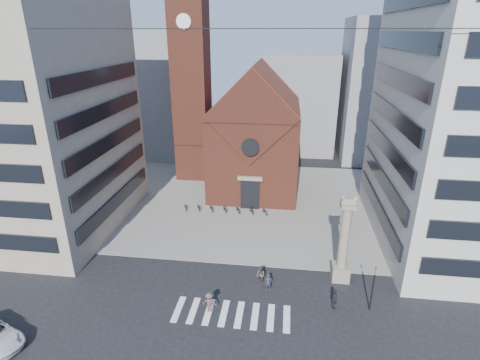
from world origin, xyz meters
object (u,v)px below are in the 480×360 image
Objects in this scene: pedestrian_0 at (268,283)px; scooter_0 at (186,206)px; lion_column at (343,247)px; traffic_light at (373,287)px; pedestrian_2 at (334,299)px; pedestrian_1 at (261,275)px.

scooter_0 is at bearing 121.73° from pedestrian_0.
traffic_light is (1.99, -4.00, -1.17)m from lion_column.
lion_column reaches higher than scooter_0.
lion_column is at bearing -25.49° from pedestrian_2.
lion_column is 4.52× the size of pedestrian_2.
lion_column reaches higher than pedestrian_0.
pedestrian_2 is at bearing 25.12° from pedestrian_1.
pedestrian_0 is at bearing 171.02° from traffic_light.
traffic_light is 2.68× the size of scooter_0.
pedestrian_1 reaches higher than pedestrian_0.
lion_column is 5.42× the size of scooter_0.
lion_column is 4.76× the size of pedestrian_1.
lion_column reaches higher than pedestrian_1.
traffic_light is 8.84m from pedestrian_0.
pedestrian_0 is 0.96× the size of pedestrian_1.
traffic_light is at bearing -63.52° from scooter_0.
lion_column is at bearing 59.93° from pedestrian_1.
scooter_0 is (-18.30, 12.46, -2.99)m from lion_column.
lion_column is 4.62m from traffic_light.
pedestrian_1 is at bearing -167.47° from lion_column.
traffic_light reaches higher than pedestrian_2.
lion_column is 4.97× the size of pedestrian_0.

